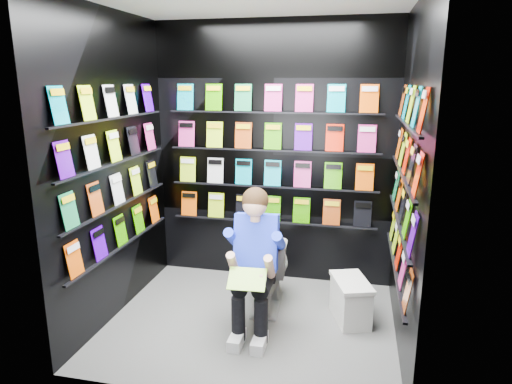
# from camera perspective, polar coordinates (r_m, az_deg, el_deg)

# --- Properties ---
(floor) EXTENTS (2.40, 2.40, 0.00)m
(floor) POSITION_cam_1_polar(r_m,az_deg,el_deg) (4.07, -0.65, -16.01)
(floor) COLOR #595956
(floor) RESTS_ON ground
(wall_back) EXTENTS (2.40, 0.04, 2.60)m
(wall_back) POSITION_cam_1_polar(r_m,az_deg,el_deg) (4.57, 2.18, 4.67)
(wall_back) COLOR black
(wall_back) RESTS_ON floor
(wall_front) EXTENTS (2.40, 0.04, 2.60)m
(wall_front) POSITION_cam_1_polar(r_m,az_deg,el_deg) (2.67, -5.64, -2.02)
(wall_front) COLOR black
(wall_front) RESTS_ON floor
(wall_left) EXTENTS (0.04, 2.00, 2.60)m
(wall_left) POSITION_cam_1_polar(r_m,az_deg,el_deg) (4.05, -17.49, 2.85)
(wall_left) COLOR black
(wall_left) RESTS_ON floor
(wall_right) EXTENTS (0.04, 2.00, 2.60)m
(wall_right) POSITION_cam_1_polar(r_m,az_deg,el_deg) (3.54, 18.58, 1.24)
(wall_right) COLOR black
(wall_right) RESTS_ON floor
(comics_back) EXTENTS (2.10, 0.06, 1.37)m
(comics_back) POSITION_cam_1_polar(r_m,az_deg,el_deg) (4.54, 2.11, 4.68)
(comics_back) COLOR #F65A0A
(comics_back) RESTS_ON wall_back
(comics_left) EXTENTS (0.06, 1.70, 1.37)m
(comics_left) POSITION_cam_1_polar(r_m,az_deg,el_deg) (4.03, -17.13, 2.91)
(comics_left) COLOR #F65A0A
(comics_left) RESTS_ON wall_left
(comics_right) EXTENTS (0.06, 1.70, 1.37)m
(comics_right) POSITION_cam_1_polar(r_m,az_deg,el_deg) (3.53, 18.11, 1.35)
(comics_right) COLOR #F65A0A
(comics_right) RESTS_ON wall_right
(toilet) EXTENTS (0.47, 0.78, 0.73)m
(toilet) POSITION_cam_1_polar(r_m,az_deg,el_deg) (4.20, 1.27, -9.41)
(toilet) COLOR white
(toilet) RESTS_ON floor
(longbox) EXTENTS (0.37, 0.50, 0.34)m
(longbox) POSITION_cam_1_polar(r_m,az_deg,el_deg) (4.12, 11.72, -13.31)
(longbox) COLOR silver
(longbox) RESTS_ON floor
(longbox_lid) EXTENTS (0.40, 0.53, 0.03)m
(longbox_lid) POSITION_cam_1_polar(r_m,az_deg,el_deg) (4.04, 11.85, -10.98)
(longbox_lid) COLOR silver
(longbox_lid) RESTS_ON longbox
(reader) EXTENTS (0.52, 0.72, 1.27)m
(reader) POSITION_cam_1_polar(r_m,az_deg,el_deg) (3.72, 0.14, -6.42)
(reader) COLOR #0D26EB
(reader) RESTS_ON toilet
(held_comic) EXTENTS (0.29, 0.18, 0.12)m
(held_comic) POSITION_cam_1_polar(r_m,az_deg,el_deg) (3.47, -1.13, -10.83)
(held_comic) COLOR green
(held_comic) RESTS_ON reader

